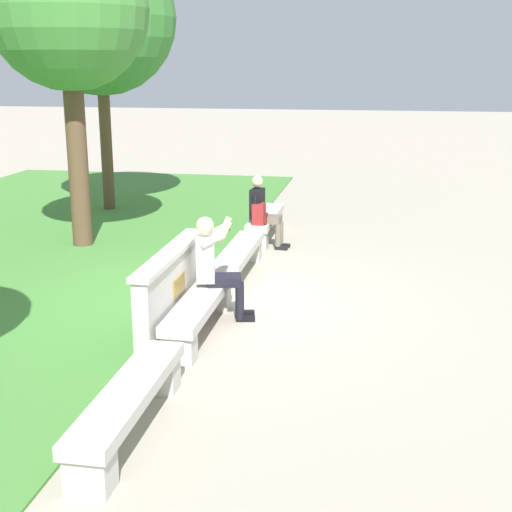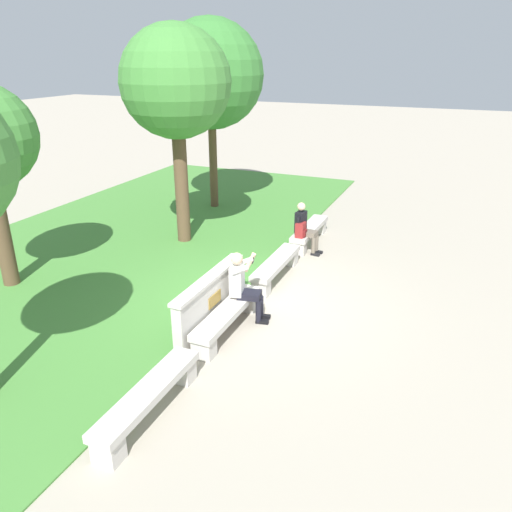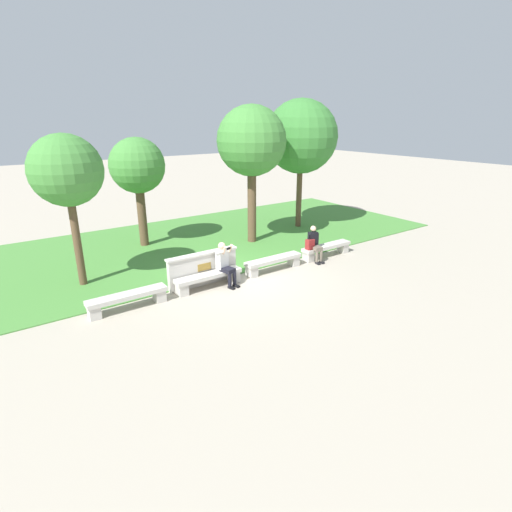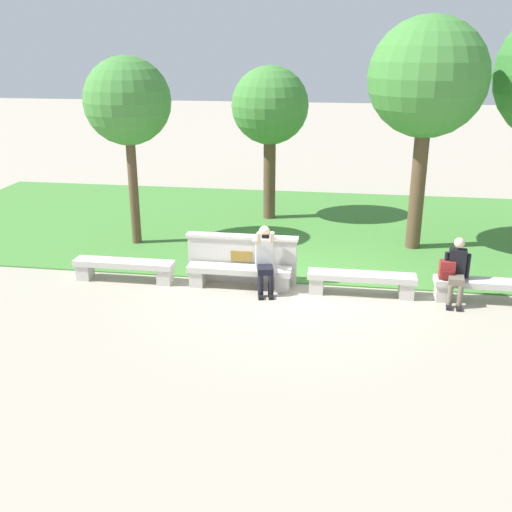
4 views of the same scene
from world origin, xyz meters
name	(u,v)px [view 1 (image 1 of 4)]	position (x,y,z in m)	size (l,w,h in m)	color
ground_plane	(222,301)	(0.00, 0.00, 0.00)	(80.00, 80.00, 0.00)	#A89E8C
bench_main	(129,402)	(-3.65, 0.00, 0.30)	(2.11, 0.40, 0.45)	beige
bench_near	(199,309)	(-1.22, 0.00, 0.30)	(2.11, 0.40, 0.45)	beige
bench_mid	(240,256)	(1.22, 0.00, 0.30)	(2.11, 0.40, 0.45)	beige
bench_far	(266,222)	(3.65, 0.00, 0.30)	(2.11, 0.40, 0.45)	beige
backrest_wall_with_plaque	(171,291)	(-1.22, 0.34, 0.52)	(2.30, 0.24, 1.01)	beige
person_photographer	(215,263)	(-0.69, -0.08, 0.74)	(0.52, 0.77, 1.32)	black
person_distant	(263,210)	(2.98, -0.07, 0.67)	(0.48, 0.70, 1.26)	black
backpack	(259,214)	(2.81, -0.03, 0.63)	(0.28, 0.24, 0.43)	maroon
tree_behind_wall	(99,18)	(5.59, 3.79, 4.01)	(3.16, 3.16, 5.61)	brown
tree_far_back	(68,11)	(2.49, 3.08, 3.94)	(2.65, 2.65, 5.31)	brown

